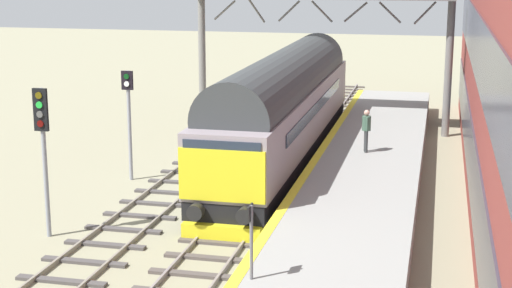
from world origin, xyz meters
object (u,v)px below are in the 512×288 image
object	(u,v)px
diesel_locomotive	(284,105)
signal_post_mid	(129,112)
waiting_passenger	(366,127)
platform_number_sign	(251,230)
signal_post_near	(43,141)

from	to	relation	value
diesel_locomotive	signal_post_mid	bearing A→B (deg)	-144.92
signal_post_mid	waiting_passenger	size ratio (longest dim) A/B	2.57
platform_number_sign	signal_post_near	bearing A→B (deg)	150.39
signal_post_mid	signal_post_near	bearing A→B (deg)	-90.00
platform_number_sign	waiting_passenger	xyz separation A→B (m)	(1.38, 13.29, -0.20)
signal_post_near	waiting_passenger	xyz separation A→B (m)	(8.71, 9.12, -0.99)
diesel_locomotive	platform_number_sign	bearing A→B (deg)	-81.82
signal_post_mid	diesel_locomotive	bearing A→B (deg)	35.08
signal_post_mid	waiting_passenger	xyz separation A→B (m)	(8.71, 2.47, -0.65)
diesel_locomotive	platform_number_sign	xyz separation A→B (m)	(2.08, -14.51, -0.30)
diesel_locomotive	signal_post_mid	world-z (taller)	diesel_locomotive
signal_post_near	platform_number_sign	world-z (taller)	signal_post_near
diesel_locomotive	platform_number_sign	size ratio (longest dim) A/B	10.99
platform_number_sign	waiting_passenger	size ratio (longest dim) A/B	1.08
diesel_locomotive	signal_post_mid	xyz separation A→B (m)	(-5.25, -3.69, 0.15)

